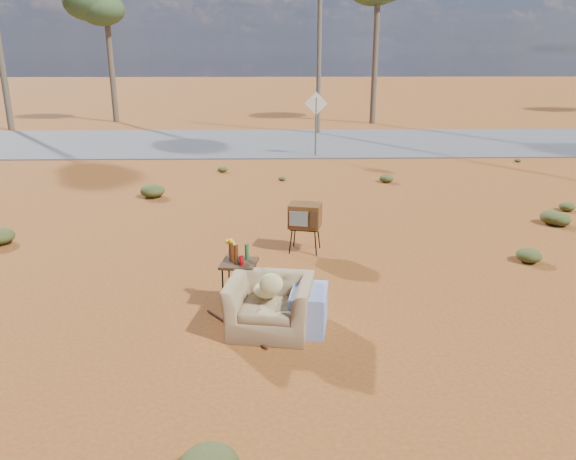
{
  "coord_description": "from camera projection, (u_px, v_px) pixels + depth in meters",
  "views": [
    {
      "loc": [
        0.05,
        -7.28,
        3.56
      ],
      "look_at": [
        0.27,
        1.24,
        0.8
      ],
      "focal_mm": 35.0,
      "sensor_mm": 36.0,
      "label": 1
    }
  ],
  "objects": [
    {
      "name": "rusty_bar",
      "position": [
        236.0,
        328.0,
        7.45
      ],
      "size": [
        0.88,
        1.11,
        0.04
      ],
      "primitive_type": "cylinder",
      "rotation": [
        0.0,
        1.57,
        -0.91
      ],
      "color": "#501F15",
      "rests_on": "ground"
    },
    {
      "name": "armchair",
      "position": [
        277.0,
        299.0,
        7.33
      ],
      "size": [
        1.39,
        0.87,
        0.95
      ],
      "rotation": [
        0.0,
        0.0,
        -0.16
      ],
      "color": "#957951",
      "rests_on": "ground"
    },
    {
      "name": "scrub_patch",
      "position": [
        234.0,
        214.0,
        12.14
      ],
      "size": [
        17.49,
        8.07,
        0.33
      ],
      "color": "#444A20",
      "rests_on": "ground"
    },
    {
      "name": "tv_unit",
      "position": [
        305.0,
        216.0,
        10.15
      ],
      "size": [
        0.65,
        0.57,
        0.9
      ],
      "rotation": [
        0.0,
        0.0,
        -0.24
      ],
      "color": "black",
      "rests_on": "ground"
    },
    {
      "name": "road_sign",
      "position": [
        316.0,
        112.0,
        19.0
      ],
      "size": [
        0.78,
        0.06,
        2.19
      ],
      "color": "brown",
      "rests_on": "ground"
    },
    {
      "name": "side_table",
      "position": [
        237.0,
        260.0,
        7.9
      ],
      "size": [
        0.56,
        0.56,
        0.99
      ],
      "rotation": [
        0.0,
        0.0,
        -0.15
      ],
      "color": "#3B2415",
      "rests_on": "ground"
    },
    {
      "name": "utility_pole_center",
      "position": [
        319.0,
        34.0,
        23.43
      ],
      "size": [
        1.4,
        0.2,
        8.0
      ],
      "color": "brown",
      "rests_on": "ground"
    },
    {
      "name": "highway",
      "position": [
        272.0,
        142.0,
        22.27
      ],
      "size": [
        140.0,
        7.0,
        0.04
      ],
      "primitive_type": "cube",
      "color": "#565659",
      "rests_on": "ground"
    },
    {
      "name": "ground",
      "position": [
        271.0,
        310.0,
        8.01
      ],
      "size": [
        140.0,
        140.0,
        0.0
      ],
      "primitive_type": "plane",
      "color": "#934C1D",
      "rests_on": "ground"
    },
    {
      "name": "eucalyptus_near_left",
      "position": [
        106.0,
        8.0,
        27.06
      ],
      "size": [
        3.2,
        3.2,
        6.6
      ],
      "color": "brown",
      "rests_on": "ground"
    }
  ]
}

